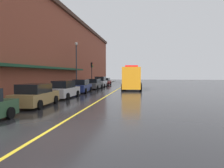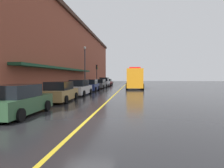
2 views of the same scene
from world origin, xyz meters
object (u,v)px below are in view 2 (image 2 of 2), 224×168
parked_car_3 (91,85)px  parked_car_5 (104,82)px  parking_meter_1 (50,88)px  parking_meter_0 (84,83)px  utility_truck (134,79)px  traffic_light_near (97,71)px  parked_car_2 (80,88)px  parked_car_6 (108,82)px  parked_car_1 (60,92)px  parked_car_4 (100,84)px  parked_car_0 (19,101)px  street_lamp_left (85,63)px

parked_car_3 → parked_car_5: bearing=-2.6°
parking_meter_1 → parking_meter_0: bearing=90.0°
utility_truck → traffic_light_near: bearing=-126.5°
parked_car_2 → parked_car_6: parked_car_2 is taller
parked_car_1 → parked_car_4: (0.14, 18.50, -0.03)m
parked_car_1 → parked_car_5: 23.81m
parked_car_2 → parked_car_6: size_ratio=1.01×
parked_car_4 → utility_truck: size_ratio=0.62×
parking_meter_0 → parked_car_6: bearing=84.8°
parked_car_0 → traffic_light_near: 28.79m
traffic_light_near → parked_car_2: bearing=-85.3°
parked_car_2 → street_lamp_left: size_ratio=0.67×
street_lamp_left → traffic_light_near: street_lamp_left is taller
parking_meter_0 → street_lamp_left: size_ratio=0.19×
parked_car_2 → parking_meter_0: (-1.48, 7.45, 0.25)m
parked_car_5 → parking_meter_1: parked_car_5 is taller
utility_truck → parked_car_1: bearing=-21.1°
parked_car_3 → parking_meter_1: 11.02m
parked_car_3 → parking_meter_0: 1.71m
parked_car_2 → traffic_light_near: (-1.42, 17.20, 2.35)m
parked_car_0 → parked_car_4: 24.49m
parked_car_6 → parked_car_2: bearing=179.4°
parked_car_4 → street_lamp_left: (-2.09, -2.66, 3.64)m
parked_car_0 → parked_car_5: parked_car_5 is taller
street_lamp_left → parked_car_1: bearing=-83.0°
parked_car_4 → parked_car_5: size_ratio=1.15×
parked_car_2 → street_lamp_left: 11.17m
parked_car_4 → parked_car_6: bearing=1.5°
parking_meter_1 → traffic_light_near: 21.81m
parking_meter_1 → street_lamp_left: size_ratio=0.19×
parked_car_4 → parked_car_3: bearing=-179.9°
parked_car_2 → parked_car_5: (-0.03, 18.34, 0.07)m
parked_car_2 → parked_car_0: bearing=-179.2°
parked_car_1 → parked_car_2: bearing=-3.2°
parked_car_5 → parked_car_6: bearing=-0.2°
traffic_light_near → parked_car_0: bearing=-87.3°
utility_truck → parked_car_5: bearing=-137.6°
parked_car_4 → traffic_light_near: bearing=20.3°
utility_truck → parking_meter_1: (-7.63, -16.36, -0.64)m
utility_truck → street_lamp_left: (-8.23, -1.48, 2.70)m
parking_meter_0 → traffic_light_near: 9.97m
parked_car_4 → utility_truck: utility_truck is taller
parked_car_3 → parked_car_5: (0.12, 11.91, 0.09)m
parked_car_4 → parked_car_5: parked_car_5 is taller
parked_car_3 → parked_car_4: parked_car_3 is taller
parked_car_4 → parked_car_6: size_ratio=1.07×
parked_car_3 → street_lamp_left: size_ratio=0.69×
utility_truck → parking_meter_1: bearing=-26.2°
parked_car_1 → parked_car_6: parked_car_1 is taller
parked_car_6 → traffic_light_near: size_ratio=1.07×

